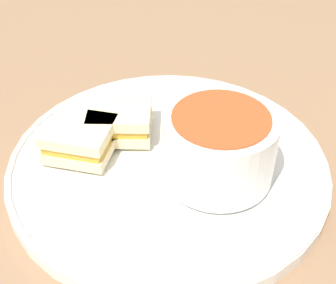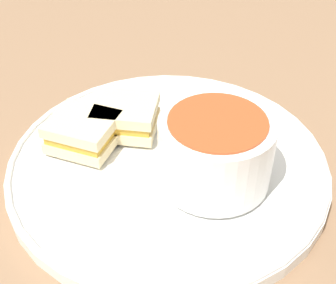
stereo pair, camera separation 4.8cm
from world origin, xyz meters
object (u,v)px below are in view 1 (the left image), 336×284
spoon (189,108)px  sandwich_half_near (120,120)px  sandwich_half_far (80,139)px  soup_bowl (219,146)px

spoon → sandwich_half_near: bearing=52.8°
spoon → sandwich_half_far: bearing=57.1°
spoon → sandwich_half_far: size_ratio=1.19×
soup_bowl → spoon: 0.12m
soup_bowl → spoon: bearing=70.5°
spoon → sandwich_half_far: sandwich_half_far is taller
sandwich_half_far → spoon: bearing=0.6°
soup_bowl → spoon: size_ratio=1.02×
sandwich_half_near → soup_bowl: bearing=-65.8°
sandwich_half_near → sandwich_half_far: same height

